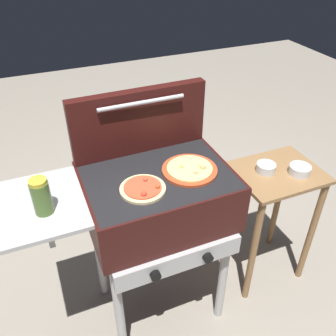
{
  "coord_description": "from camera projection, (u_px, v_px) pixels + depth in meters",
  "views": [
    {
      "loc": [
        -0.44,
        -1.18,
        1.82
      ],
      "look_at": [
        0.05,
        0.0,
        0.92
      ],
      "focal_mm": 38.9,
      "sensor_mm": 36.0,
      "label": 1
    }
  ],
  "objects": [
    {
      "name": "pizza_cheese",
      "position": [
        190.0,
        169.0,
        1.57
      ],
      "size": [
        0.24,
        0.24,
        0.04
      ],
      "color": "#C64723",
      "rests_on": "grill"
    },
    {
      "name": "topping_bowl_far",
      "position": [
        300.0,
        170.0,
        1.83
      ],
      "size": [
        0.11,
        0.11,
        0.04
      ],
      "color": "silver",
      "rests_on": "prep_table"
    },
    {
      "name": "grill_lid_open",
      "position": [
        139.0,
        121.0,
        1.63
      ],
      "size": [
        0.63,
        0.08,
        0.3
      ],
      "color": "#38110F",
      "rests_on": "grill"
    },
    {
      "name": "prep_table",
      "position": [
        271.0,
        202.0,
        1.98
      ],
      "size": [
        0.44,
        0.36,
        0.73
      ],
      "color": "olive",
      "rests_on": "ground_plane"
    },
    {
      "name": "pizza_pepperoni",
      "position": [
        143.0,
        189.0,
        1.46
      ],
      "size": [
        0.19,
        0.19,
        0.03
      ],
      "color": "beige",
      "rests_on": "grill"
    },
    {
      "name": "topping_bowl_near",
      "position": [
        266.0,
        168.0,
        1.84
      ],
      "size": [
        0.1,
        0.1,
        0.04
      ],
      "color": "silver",
      "rests_on": "prep_table"
    },
    {
      "name": "sauce_jar",
      "position": [
        41.0,
        196.0,
        1.32
      ],
      "size": [
        0.07,
        0.07,
        0.15
      ],
      "color": "#4C6B2D",
      "rests_on": "grill"
    },
    {
      "name": "ground_plane",
      "position": [
        160.0,
        302.0,
        2.07
      ],
      "size": [
        8.0,
        8.0,
        0.0
      ],
      "primitive_type": "plane",
      "color": "gray"
    },
    {
      "name": "grill",
      "position": [
        155.0,
        202.0,
        1.63
      ],
      "size": [
        0.96,
        0.53,
        0.9
      ],
      "color": "#38110F",
      "rests_on": "ground_plane"
    }
  ]
}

